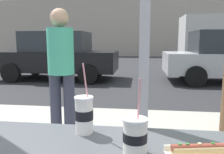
# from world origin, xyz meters

# --- Properties ---
(ground_plane) EXTENTS (60.00, 60.00, 0.00)m
(ground_plane) POSITION_xyz_m (0.00, 8.00, 0.00)
(ground_plane) COLOR #2D2D30
(sidewalk_strip) EXTENTS (16.00, 2.80, 0.12)m
(sidewalk_strip) POSITION_xyz_m (0.00, 1.60, 0.06)
(sidewalk_strip) COLOR #B2ADA3
(sidewalk_strip) RESTS_ON ground
(building_facade_far) EXTENTS (28.00, 1.20, 5.23)m
(building_facade_far) POSITION_xyz_m (0.00, 20.50, 2.62)
(building_facade_far) COLOR #A89E8E
(building_facade_far) RESTS_ON ground
(soda_cup_left) EXTENTS (0.10, 0.10, 0.30)m
(soda_cup_left) POSITION_xyz_m (-0.03, -0.24, 1.00)
(soda_cup_left) COLOR white
(soda_cup_left) RESTS_ON window_counter
(soda_cup_right) EXTENTS (0.09, 0.09, 0.33)m
(soda_cup_right) POSITION_xyz_m (-0.28, -0.06, 1.02)
(soda_cup_right) COLOR white
(soda_cup_right) RESTS_ON window_counter
(hotdog_tray_far) EXTENTS (0.26, 0.14, 0.05)m
(hotdog_tray_far) POSITION_xyz_m (0.21, -0.23, 0.95)
(hotdog_tray_far) COLOR silver
(hotdog_tray_far) RESTS_ON window_counter
(parked_car_black) EXTENTS (4.22, 2.00, 1.69)m
(parked_car_black) POSITION_xyz_m (-2.96, 6.82, 0.86)
(parked_car_black) COLOR black
(parked_car_black) RESTS_ON ground
(pedestrian) EXTENTS (0.32, 0.32, 1.63)m
(pedestrian) POSITION_xyz_m (-0.98, 1.63, 1.05)
(pedestrian) COLOR #313345
(pedestrian) RESTS_ON sidewalk_strip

